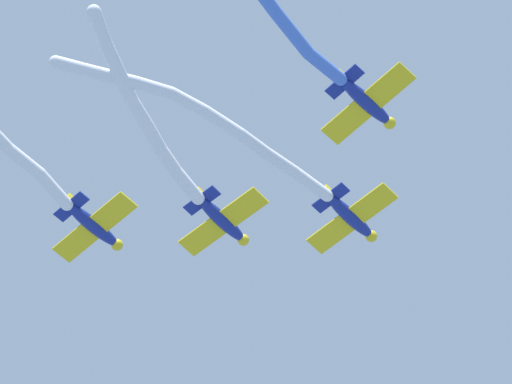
{
  "coord_description": "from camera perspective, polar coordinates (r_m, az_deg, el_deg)",
  "views": [
    {
      "loc": [
        -33.71,
        -30.35,
        5.38
      ],
      "look_at": [
        -9.29,
        7.29,
        73.8
      ],
      "focal_mm": 82.24,
      "sensor_mm": 36.0,
      "label": 1
    }
  ],
  "objects": [
    {
      "name": "airplane_right_wing",
      "position": [
        78.85,
        5.43,
        4.35
      ],
      "size": [
        5.58,
        7.36,
        1.81
      ],
      "rotation": [
        0.0,
        0.0,
        0.2
      ],
      "color": "navy"
    },
    {
      "name": "airplane_lead",
      "position": [
        83.31,
        4.65,
        -1.24
      ],
      "size": [
        5.61,
        7.36,
        1.81
      ],
      "rotation": [
        0.0,
        0.0,
        0.24
      ],
      "color": "navy"
    },
    {
      "name": "airplane_left_wing",
      "position": [
        83.22,
        -1.63,
        -1.4
      ],
      "size": [
        5.62,
        7.35,
        1.81
      ],
      "rotation": [
        0.0,
        0.0,
        0.28
      ],
      "color": "navy"
    },
    {
      "name": "smoke_trail_lead",
      "position": [
        78.7,
        -2.61,
        3.5
      ],
      "size": [
        21.74,
        2.83,
        1.67
      ],
      "color": "white"
    },
    {
      "name": "smoke_trail_left_wing",
      "position": [
        78.7,
        -5.56,
        3.92
      ],
      "size": [
        13.95,
        9.67,
        1.78
      ],
      "color": "white"
    },
    {
      "name": "airplane_slot",
      "position": [
        83.89,
        -7.87,
        -1.65
      ],
      "size": [
        5.61,
        7.36,
        1.81
      ],
      "rotation": [
        0.0,
        0.0,
        0.24
      ],
      "color": "navy"
    }
  ]
}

